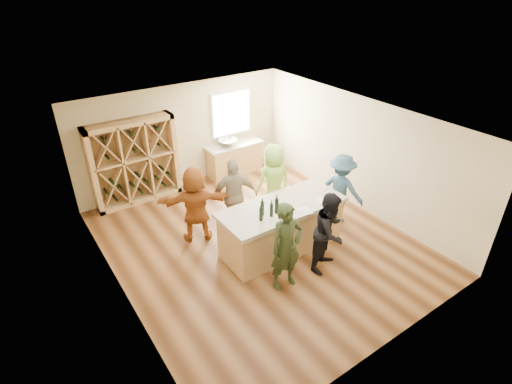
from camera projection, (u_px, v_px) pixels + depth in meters
floor at (257, 243)px, 9.01m from camera, size 6.00×7.00×0.10m
ceiling at (258, 120)px, 7.58m from camera, size 6.00×7.00×0.10m
wall_back at (183, 135)px, 10.83m from camera, size 6.00×0.10×2.80m
wall_front at (398, 284)px, 5.75m from camera, size 6.00×0.10×2.80m
wall_left at (111, 236)px, 6.79m from camera, size 0.10×7.00×2.80m
wall_right at (359, 153)px, 9.80m from camera, size 0.10×7.00×2.80m
window_frame at (231, 113)px, 11.34m from camera, size 1.30×0.06×1.30m
window_pane at (232, 114)px, 11.32m from camera, size 1.18×0.01×1.18m
wine_rack at (135, 162)px, 10.04m from camera, size 2.20×0.45×2.20m
back_counter_base at (234, 159)px, 11.75m from camera, size 1.60×0.58×0.86m
back_counter_top at (234, 145)px, 11.52m from camera, size 1.70×0.62×0.06m
sink at (228, 143)px, 11.37m from camera, size 0.54×0.54×0.19m
faucet at (225, 139)px, 11.47m from camera, size 0.02×0.02×0.30m
tasting_counter_base at (281, 228)px, 8.55m from camera, size 2.60×1.00×1.00m
tasting_counter_top at (282, 207)px, 8.28m from camera, size 2.72×1.12×0.08m
wine_bottle_b at (261, 214)px, 7.71m from camera, size 0.07×0.07×0.30m
wine_bottle_c at (262, 208)px, 7.87m from camera, size 0.09×0.09×0.31m
wine_bottle_d at (271, 210)px, 7.84m from camera, size 0.07×0.07×0.28m
wine_bottle_e at (277, 206)px, 7.93m from camera, size 0.10×0.10×0.33m
wine_glass_a at (282, 216)px, 7.73m from camera, size 0.07×0.07×0.19m
wine_glass_b at (303, 208)px, 8.01m from camera, size 0.07×0.07×0.16m
wine_glass_c at (324, 201)px, 8.24m from camera, size 0.08×0.08×0.18m
wine_glass_e at (327, 193)px, 8.51m from camera, size 0.08×0.08×0.18m
tasting_menu_a at (282, 219)px, 7.82m from camera, size 0.33×0.38×0.00m
tasting_menu_b at (305, 211)px, 8.09m from camera, size 0.29×0.35×0.00m
tasting_menu_c at (323, 201)px, 8.40m from camera, size 0.27×0.34×0.00m
person_near_left at (286, 247)px, 7.33m from camera, size 0.69×0.52×1.81m
person_near_right at (330, 232)px, 7.85m from camera, size 0.93×0.73×1.70m
person_server at (340, 189)px, 9.31m from camera, size 0.93×1.23×1.73m
person_far_mid at (235, 196)px, 8.98m from camera, size 1.17×0.89×1.78m
person_far_right at (273, 181)px, 9.56m from camera, size 0.93×0.63×1.83m
person_far_left at (196, 204)px, 8.67m from camera, size 1.74×1.18×1.77m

